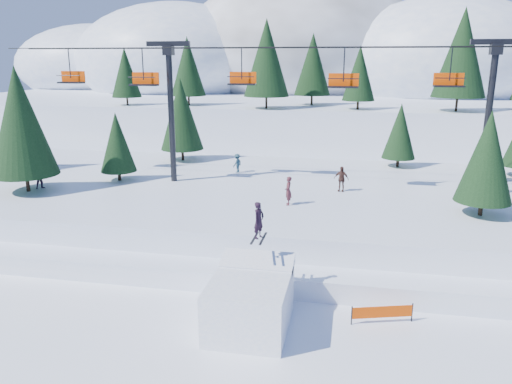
% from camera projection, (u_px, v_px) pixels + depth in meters
% --- Properties ---
extents(ground, '(160.00, 160.00, 0.00)m').
position_uv_depth(ground, '(234.00, 354.00, 20.18)').
color(ground, white).
rests_on(ground, ground).
extents(mid_shelf, '(70.00, 22.00, 2.50)m').
position_uv_depth(mid_shelf, '(290.00, 203.00, 36.92)').
color(mid_shelf, white).
rests_on(mid_shelf, ground).
extents(berm, '(70.00, 6.00, 1.10)m').
position_uv_depth(berm, '(267.00, 264.00, 27.62)').
color(berm, white).
rests_on(berm, ground).
extents(mountain_ridge, '(119.00, 60.51, 26.46)m').
position_uv_depth(mountain_ridge, '(302.00, 70.00, 88.17)').
color(mountain_ridge, white).
rests_on(mountain_ridge, ground).
extents(jump_kicker, '(3.39, 4.63, 5.36)m').
position_uv_depth(jump_kicker, '(250.00, 300.00, 21.94)').
color(jump_kicker, white).
rests_on(jump_kicker, ground).
extents(chairlift, '(46.00, 3.21, 10.28)m').
position_uv_depth(chairlift, '(312.00, 92.00, 34.63)').
color(chairlift, black).
rests_on(chairlift, mid_shelf).
extents(conifer_stand, '(64.26, 17.27, 9.86)m').
position_uv_depth(conifer_stand, '(340.00, 126.00, 35.39)').
color(conifer_stand, black).
rests_on(conifer_stand, mid_shelf).
extents(distant_skiers, '(31.57, 9.54, 1.84)m').
position_uv_depth(distant_skiers, '(259.00, 176.00, 36.12)').
color(distant_skiers, '#4D2228').
rests_on(distant_skiers, mid_shelf).
extents(banner_near, '(2.74, 0.86, 0.90)m').
position_uv_depth(banner_near, '(382.00, 312.00, 22.39)').
color(banner_near, black).
rests_on(banner_near, ground).
extents(banner_far, '(2.63, 1.16, 0.90)m').
position_uv_depth(banner_far, '(491.00, 295.00, 24.00)').
color(banner_far, black).
rests_on(banner_far, ground).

